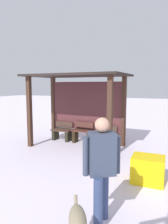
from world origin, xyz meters
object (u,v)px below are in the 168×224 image
at_px(person_walking, 102,164).
at_px(grit_bin, 148,169).
at_px(bench_center_inside, 83,134).
at_px(bus_shelter, 80,95).
at_px(bench_right_inside, 105,138).
at_px(bench_left_inside, 62,133).

relative_size(person_walking, grit_bin, 2.41).
bearing_deg(bench_center_inside, bus_shelter, -90.00).
height_order(bench_center_inside, bench_right_inside, bench_center_inside).
height_order(bus_shelter, bench_right_inside, bus_shelter).
xyz_separation_m(bench_right_inside, person_walking, (1.46, -4.08, 0.68)).
relative_size(bus_shelter, person_walking, 2.06).
distance_m(bench_right_inside, grit_bin, 2.94).
height_order(bench_center_inside, grit_bin, bench_center_inside).
height_order(bench_left_inside, bench_right_inside, same).
bearing_deg(person_walking, bench_center_inside, 120.14).
bearing_deg(bus_shelter, bench_right_inside, 10.93).
distance_m(bench_center_inside, bench_right_inside, 0.91).
bearing_deg(bench_center_inside, person_walking, -59.86).
distance_m(bench_right_inside, person_walking, 4.38).
bearing_deg(bus_shelter, grit_bin, -37.07).
xyz_separation_m(bench_center_inside, bench_right_inside, (0.91, 0.00, -0.04)).
xyz_separation_m(bench_left_inside, bench_center_inside, (0.91, -0.00, 0.03)).
bearing_deg(bench_left_inside, person_walking, -51.24).
distance_m(bus_shelter, person_walking, 4.64).
bearing_deg(person_walking, grit_bin, 77.37).
bearing_deg(grit_bin, bench_left_inside, 148.35).
height_order(bus_shelter, grit_bin, bus_shelter).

